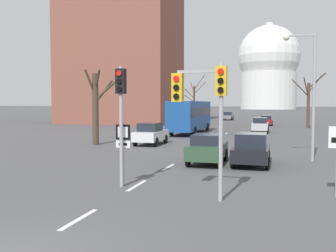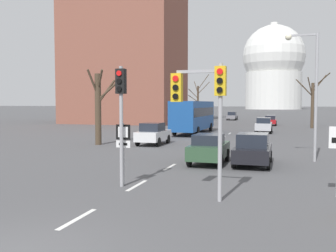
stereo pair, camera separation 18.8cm
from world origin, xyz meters
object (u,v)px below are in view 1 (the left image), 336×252
sedan_near_left (266,120)px  city_bus (190,115)px  traffic_signal_near_right (205,98)px  sedan_mid_centre (251,149)px  street_lamp_right (308,82)px  sedan_near_right (208,148)px  sedan_far_left (260,125)px  route_sign_post (123,143)px  sedan_far_right (228,116)px  traffic_signal_centre_tall (121,103)px  sedan_distant_centre (151,134)px

sedan_near_left → city_bus: size_ratio=0.41×
traffic_signal_near_right → sedan_mid_centre: bearing=82.6°
city_bus → street_lamp_right: bearing=-58.2°
street_lamp_right → city_bus: (-10.70, 17.27, -2.39)m
sedan_near_right → city_bus: bearing=105.6°
sedan_far_left → traffic_signal_near_right: bearing=-90.9°
street_lamp_right → sedan_far_left: street_lamp_right is taller
sedan_mid_centre → route_sign_post: bearing=-125.0°
traffic_signal_near_right → route_sign_post: (-3.53, 1.33, -1.76)m
sedan_far_right → city_bus: city_bus is taller
traffic_signal_near_right → sedan_far_right: bearing=96.5°
route_sign_post → sedan_far_left: 29.26m
route_sign_post → traffic_signal_centre_tall: bearing=-84.1°
traffic_signal_near_right → route_sign_post: traffic_signal_near_right is taller
traffic_signal_centre_tall → sedan_near_right: traffic_signal_centre_tall is taller
traffic_signal_centre_tall → street_lamp_right: (7.41, 8.98, 1.16)m
traffic_signal_centre_tall → sedan_mid_centre: traffic_signal_centre_tall is taller
sedan_far_right → city_bus: 33.96m
sedan_far_right → sedan_distant_centre: 45.74m
street_lamp_right → sedan_far_left: (-3.42, 20.24, -3.58)m
sedan_mid_centre → sedan_near_left: bearing=90.4°
sedan_near_right → sedan_far_left: bearing=85.5°
traffic_signal_centre_tall → sedan_near_left: 44.22m
sedan_near_right → sedan_mid_centre: size_ratio=0.93×
traffic_signal_near_right → street_lamp_right: street_lamp_right is taller
sedan_mid_centre → sedan_distant_centre: (-8.29, 7.72, 0.04)m
route_sign_post → sedan_far_right: route_sign_post is taller
street_lamp_right → sedan_near_left: bearing=95.2°
route_sign_post → sedan_far_right: 60.05m
sedan_far_left → sedan_distant_centre: sedan_distant_centre is taller
street_lamp_right → sedan_far_right: 52.48m
sedan_far_right → sedan_distant_centre: sedan_distant_centre is taller
street_lamp_right → sedan_near_right: 6.79m
street_lamp_right → sedan_near_left: 35.30m
street_lamp_right → city_bus: size_ratio=0.66×
sedan_near_right → city_bus: 20.55m
traffic_signal_centre_tall → sedan_far_right: size_ratio=1.10×
traffic_signal_near_right → sedan_near_left: traffic_signal_near_right is taller
traffic_signal_centre_tall → city_bus: (-3.29, 26.25, -1.23)m
traffic_signal_near_right → sedan_near_left: size_ratio=1.04×
sedan_near_left → sedan_far_right: sedan_far_right is taller
traffic_signal_centre_tall → sedan_near_left: traffic_signal_centre_tall is taller
sedan_near_right → sedan_mid_centre: 2.31m
sedan_far_left → city_bus: (-7.28, -2.97, 1.19)m
traffic_signal_centre_tall → route_sign_post: bearing=95.9°
sedan_far_left → city_bus: bearing=-157.8°
sedan_mid_centre → sedan_far_left: sedan_mid_centre is taller
street_lamp_right → sedan_near_right: size_ratio=1.85×
sedan_near_left → sedan_far_right: 17.99m
sedan_distant_centre → city_bus: size_ratio=0.37×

